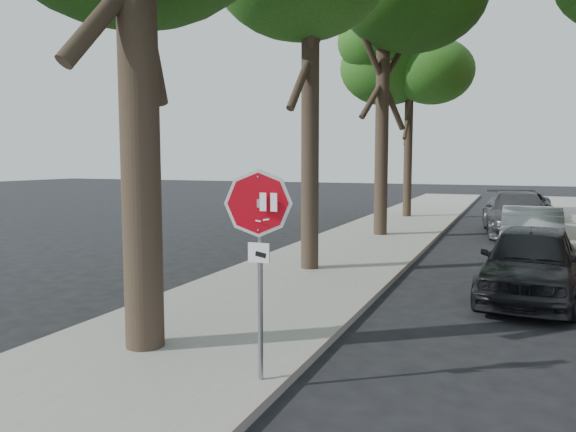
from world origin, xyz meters
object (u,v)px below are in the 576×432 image
(tree_far, at_px, (410,66))
(car_c, at_px, (517,213))
(tree_mid_b, at_px, (384,13))
(car_b, at_px, (531,234))
(car_a, at_px, (531,262))
(car_d, at_px, (526,206))
(stop_sign, at_px, (259,234))

(tree_far, height_order, car_c, tree_far)
(tree_mid_b, height_order, car_b, tree_mid_b)
(car_a, bearing_deg, tree_far, 114.59)
(car_b, bearing_deg, car_d, 90.54)
(tree_mid_b, xyz_separation_m, car_d, (5.02, 8.06, -7.33))
(tree_mid_b, relative_size, car_d, 2.15)
(stop_sign, height_order, car_a, stop_sign)
(tree_far, distance_m, car_d, 8.50)
(car_d, bearing_deg, car_c, -93.13)
(stop_sign, bearing_deg, car_a, 62.81)
(stop_sign, distance_m, tree_far, 21.88)
(car_c, bearing_deg, car_d, 79.98)
(tree_mid_b, relative_size, car_b, 2.29)
(tree_mid_b, relative_size, car_a, 2.32)
(tree_far, distance_m, car_a, 17.09)
(tree_far, distance_m, car_b, 13.15)
(car_d, bearing_deg, car_b, -88.98)
(car_a, relative_size, car_b, 0.99)
(car_c, bearing_deg, car_a, -94.33)
(car_c, xyz_separation_m, car_d, (0.40, 5.50, -0.14))
(car_c, relative_size, car_d, 1.16)
(tree_far, distance_m, car_c, 9.21)
(tree_mid_b, xyz_separation_m, car_a, (4.91, -7.95, -7.23))
(stop_sign, distance_m, tree_mid_b, 15.48)
(stop_sign, xyz_separation_m, car_a, (3.18, 6.20, -1.19))
(tree_far, bearing_deg, stop_sign, -84.54)
(stop_sign, height_order, car_b, stop_sign)
(stop_sign, xyz_separation_m, tree_mid_b, (-1.72, 14.15, 6.05))
(car_a, distance_m, car_b, 4.80)
(tree_far, xyz_separation_m, car_b, (5.32, -10.14, -6.47))
(car_d, bearing_deg, stop_sign, -97.43)
(tree_mid_b, distance_m, car_d, 12.00)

